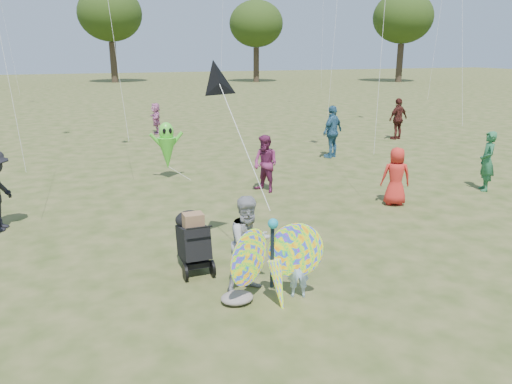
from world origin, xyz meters
TOP-DOWN VIEW (x-y plane):
  - ground at (0.00, 0.00)m, footprint 160.00×160.00m
  - child_girl at (-0.36, -0.84)m, footprint 0.40×0.32m
  - adult_man at (-1.01, -0.35)m, footprint 0.92×0.80m
  - grey_bag at (-1.34, -0.70)m, footprint 0.52×0.43m
  - crowd_a at (4.04, 2.77)m, footprint 0.85×0.72m
  - crowd_c at (5.35, 8.43)m, footprint 1.19×0.95m
  - crowd_e at (1.41, 5.04)m, footprint 0.88×0.96m
  - crowd_f at (7.22, 3.02)m, footprint 0.64×0.72m
  - crowd_h at (9.90, 10.81)m, footprint 1.12×0.66m
  - crowd_j at (0.27, 16.04)m, footprint 0.52×1.35m
  - jogging_stroller at (-1.68, 0.75)m, footprint 0.53×1.06m
  - butterfly_kite at (-0.80, -0.93)m, footprint 1.74×0.75m
  - delta_kite_rig at (-0.99, 1.23)m, footprint 0.89×1.81m
  - alien_kite at (-0.85, 7.39)m, footprint 1.12×0.69m
  - tree_line at (3.67, 44.99)m, footprint 91.78×33.60m

SIDE VIEW (x-z plane):
  - ground at x=0.00m, z-range 0.00..0.00m
  - grey_bag at x=-1.34m, z-range 0.00..0.17m
  - child_girl at x=-0.36m, z-range 0.00..0.95m
  - jogging_stroller at x=-1.68m, z-range 0.07..1.16m
  - butterfly_kite at x=-0.80m, z-range -0.13..1.47m
  - crowd_j at x=0.27m, z-range 0.00..1.43m
  - crowd_a at x=4.04m, z-range 0.00..1.48m
  - crowd_e at x=1.41m, z-range 0.00..1.58m
  - adult_man at x=-1.01m, z-range 0.00..1.61m
  - crowd_f at x=7.22m, z-range 0.00..1.67m
  - crowd_h at x=9.90m, z-range 0.00..1.79m
  - crowd_c at x=5.35m, z-range 0.00..1.89m
  - alien_kite at x=-0.85m, z-range 0.10..1.84m
  - delta_kite_rig at x=-0.99m, z-range 2.06..4.42m
  - tree_line at x=3.67m, z-range 1.47..12.25m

